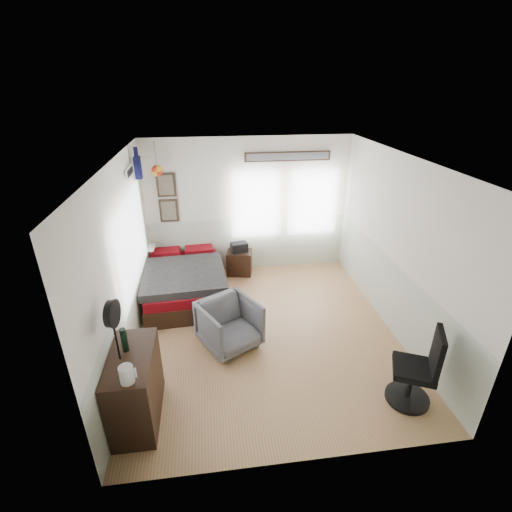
{
  "coord_description": "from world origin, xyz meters",
  "views": [
    {
      "loc": [
        -0.79,
        -4.75,
        3.64
      ],
      "look_at": [
        -0.1,
        0.4,
        1.15
      ],
      "focal_mm": 26.0,
      "sensor_mm": 36.0,
      "label": 1
    }
  ],
  "objects_px": {
    "bed": "(185,282)",
    "dresser": "(135,387)",
    "armchair": "(229,324)",
    "nightstand": "(239,262)",
    "task_chair": "(418,374)"
  },
  "relations": [
    {
      "from": "nightstand",
      "to": "armchair",
      "type": "bearing_deg",
      "value": -87.96
    },
    {
      "from": "armchair",
      "to": "bed",
      "type": "bearing_deg",
      "value": 87.24
    },
    {
      "from": "bed",
      "to": "armchair",
      "type": "xyz_separation_m",
      "value": [
        0.72,
        -1.48,
        0.06
      ]
    },
    {
      "from": "dresser",
      "to": "task_chair",
      "type": "distance_m",
      "value": 3.35
    },
    {
      "from": "nightstand",
      "to": "task_chair",
      "type": "height_order",
      "value": "task_chair"
    },
    {
      "from": "armchair",
      "to": "nightstand",
      "type": "distance_m",
      "value": 2.29
    },
    {
      "from": "armchair",
      "to": "nightstand",
      "type": "height_order",
      "value": "armchair"
    },
    {
      "from": "dresser",
      "to": "armchair",
      "type": "bearing_deg",
      "value": 45.39
    },
    {
      "from": "dresser",
      "to": "nightstand",
      "type": "relative_size",
      "value": 2.03
    },
    {
      "from": "bed",
      "to": "armchair",
      "type": "height_order",
      "value": "armchair"
    },
    {
      "from": "bed",
      "to": "nightstand",
      "type": "xyz_separation_m",
      "value": [
        1.07,
        0.78,
        -0.06
      ]
    },
    {
      "from": "dresser",
      "to": "armchair",
      "type": "distance_m",
      "value": 1.65
    },
    {
      "from": "armchair",
      "to": "nightstand",
      "type": "bearing_deg",
      "value": 52.38
    },
    {
      "from": "bed",
      "to": "dresser",
      "type": "relative_size",
      "value": 2.01
    },
    {
      "from": "dresser",
      "to": "armchair",
      "type": "height_order",
      "value": "dresser"
    }
  ]
}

